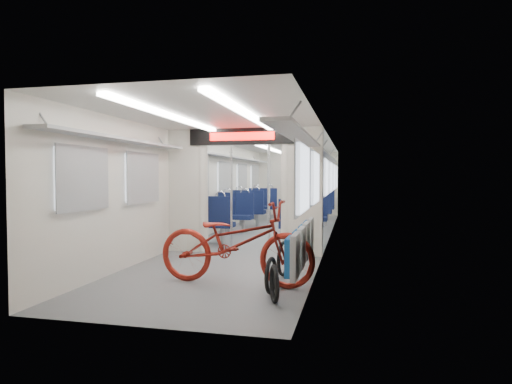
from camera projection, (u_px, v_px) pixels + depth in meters
carriage at (263, 173)px, 9.58m from camera, size 12.00×12.02×2.31m
bicycle at (235, 242)px, 5.60m from camera, size 2.17×0.89×1.11m
flip_bench at (302, 244)px, 5.33m from camera, size 0.12×2.07×0.48m
bike_hoop_a at (274, 286)px, 4.80m from camera, size 0.20×0.43×0.44m
bike_hoop_b at (271, 278)px, 5.16m from camera, size 0.09×0.46×0.45m
bike_hoop_c at (284, 260)px, 6.10m from camera, size 0.13×0.51×0.51m
seat_bay_near_left at (224, 214)px, 9.89m from camera, size 0.93×2.16×1.13m
seat_bay_near_right at (305, 216)px, 9.58m from camera, size 0.89×1.96×1.07m
seat_bay_far_left at (256, 204)px, 13.15m from camera, size 0.94×2.23×1.15m
seat_bay_far_right at (318, 205)px, 13.23m from camera, size 0.91×2.06×1.10m
stanchion_near_left at (231, 190)px, 8.35m from camera, size 0.04×0.04×2.30m
stanchion_near_right at (269, 190)px, 8.60m from camera, size 0.04×0.04×2.30m
stanchion_far_left at (268, 186)px, 11.83m from camera, size 0.05×0.05×2.30m
stanchion_far_right at (291, 187)px, 11.43m from camera, size 0.04×0.04×2.30m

